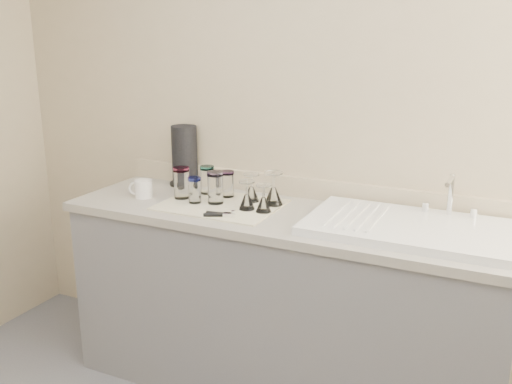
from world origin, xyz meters
The scene contains 16 objects.
room_envelope centered at (0.00, 0.00, 1.56)m, with size 3.54×3.50×2.52m.
counter_unit centered at (0.00, 1.20, 0.45)m, with size 2.06×0.62×0.90m.
sink_unit centered at (0.55, 1.20, 0.92)m, with size 0.82×0.50×0.22m.
dish_towel centered at (-0.32, 1.18, 0.90)m, with size 0.55×0.42×0.01m, color white.
tumbler_cyan centered at (-0.47, 1.31, 0.98)m, with size 0.07×0.07×0.14m.
tumbler_purple centered at (-0.35, 1.31, 0.97)m, with size 0.07×0.07×0.13m.
tumbler_magenta centered at (-0.54, 1.19, 0.99)m, with size 0.08×0.08×0.16m.
tumbler_blue centered at (-0.44, 1.15, 0.97)m, with size 0.06×0.06×0.12m.
tumbler_lavender centered at (-0.35, 1.18, 0.99)m, with size 0.08×0.08×0.15m.
goblet_back_left centered at (-0.21, 1.29, 0.95)m, with size 0.08×0.08×0.14m.
goblet_back_right centered at (-0.09, 1.28, 0.96)m, with size 0.09×0.09×0.16m.
goblet_front_left centered at (-0.17, 1.16, 0.95)m, with size 0.08×0.08×0.13m.
goblet_front_right centered at (-0.08, 1.16, 0.95)m, with size 0.07×0.07×0.13m.
can_opener centered at (-0.23, 1.02, 0.92)m, with size 0.14×0.08×0.02m.
white_mug centered at (-0.73, 1.14, 0.94)m, with size 0.13×0.11×0.09m.
paper_towel_roll centered at (-0.68, 1.44, 1.06)m, with size 0.17×0.17×0.32m.
Camera 1 is at (0.95, -1.08, 1.70)m, focal length 40.00 mm.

